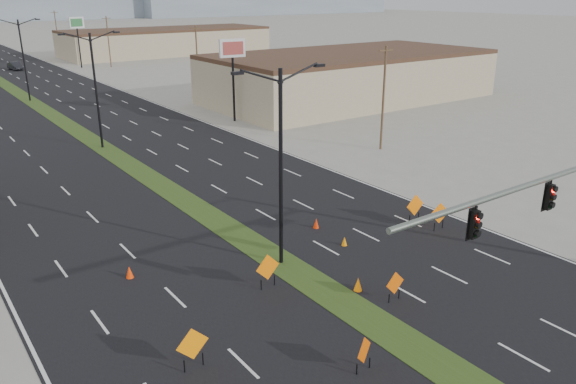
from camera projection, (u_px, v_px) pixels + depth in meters
building_se_near at (350, 78)px, 72.14m from camera, size 36.00×18.00×5.50m
building_se_far at (167, 42)px, 124.03m from camera, size 44.00×16.00×5.00m
signal_mast at (571, 197)px, 24.64m from camera, size 16.30×0.60×8.00m
streetlight_0 at (281, 163)px, 27.35m from camera, size 5.15×0.24×10.02m
streetlight_1 at (96, 87)px, 48.72m from camera, size 5.15×0.24×10.02m
streetlight_2 at (23, 58)px, 70.08m from camera, size 5.15×0.24×10.02m
utility_pole_0 at (383, 97)px, 48.53m from camera, size 1.60×0.20×9.00m
utility_pole_1 at (197, 59)px, 75.23m from camera, size 1.60×0.20×9.00m
utility_pole_2 at (109, 41)px, 101.94m from camera, size 1.60×0.20×9.00m
utility_pole_3 at (57, 30)px, 128.65m from camera, size 1.60×0.20×9.00m
car_mid at (15, 66)px, 99.38m from camera, size 2.01×4.36×1.39m
construction_sign_0 at (193, 345)px, 20.68m from camera, size 1.32×0.05×1.75m
construction_sign_1 at (364, 352)px, 20.59m from camera, size 1.04×0.48×1.48m
construction_sign_2 at (268, 268)px, 26.41m from camera, size 1.31×0.08×1.75m
construction_sign_3 at (395, 284)px, 25.34m from camera, size 1.10×0.06×1.47m
construction_sign_4 at (415, 206)px, 33.94m from camera, size 1.35×0.11×1.80m
construction_sign_5 at (440, 214)px, 32.91m from camera, size 1.24×0.37×1.69m
cone_0 at (358, 284)px, 26.38m from camera, size 0.49×0.49×0.68m
cone_1 at (344, 241)px, 31.07m from camera, size 0.39×0.39×0.53m
cone_2 at (316, 223)px, 33.35m from camera, size 0.42×0.42×0.61m
cone_3 at (129, 272)px, 27.56m from camera, size 0.48×0.48×0.64m
pole_sign_east_near at (233, 55)px, 58.52m from camera, size 2.84×0.76×8.64m
pole_sign_east_far at (77, 27)px, 100.09m from camera, size 2.87×1.19×8.90m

